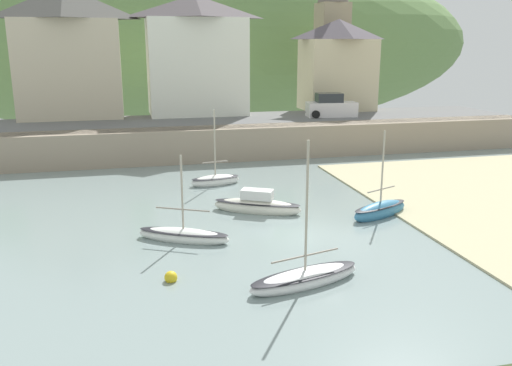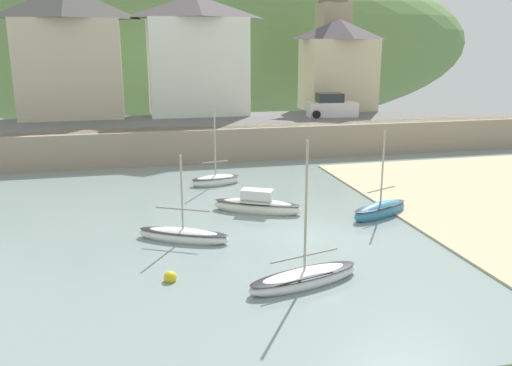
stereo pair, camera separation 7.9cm
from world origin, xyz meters
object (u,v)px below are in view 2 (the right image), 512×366
Objects in this scene: sailboat_tall_mast at (216,180)px; church_with_spire at (333,29)px; sailboat_far_left at (304,278)px; waterfront_building_left at (69,52)px; mooring_buoy at (170,277)px; waterfront_building_centre at (197,55)px; sailboat_blue_trim at (257,206)px; motorboat_with_cabin at (183,235)px; rowboat_small_beached at (380,210)px; waterfront_building_right at (338,64)px; parked_car_near_slipway at (332,107)px.

church_with_spire is at bearing 42.11° from sailboat_tall_mast.
waterfront_building_left is at bearing 93.41° from sailboat_far_left.
waterfront_building_centre is at bearing 80.42° from mooring_buoy.
church_with_spire reaches higher than waterfront_building_left.
church_with_spire is 3.10× the size of sailboat_blue_trim.
waterfront_building_left is 21.90× the size of mooring_buoy.
sailboat_far_left is 1.30× the size of motorboat_with_cabin.
rowboat_small_beached reaches higher than mooring_buoy.
mooring_buoy is (-17.64, -28.50, -6.35)m from waterfront_building_right.
waterfront_building_centre is 25.10m from rowboat_small_beached.
sailboat_tall_mast reaches higher than motorboat_with_cabin.
church_with_spire reaches higher than parked_car_near_slipway.
sailboat_blue_trim is at bearing -89.56° from waterfront_building_centre.
church_with_spire reaches higher than rowboat_small_beached.
sailboat_blue_trim is at bearing 72.44° from sailboat_far_left.
waterfront_building_centre is 30.72m from sailboat_far_left.
sailboat_far_left reaches higher than parked_car_near_slipway.
waterfront_building_right is 1.77× the size of sailboat_blue_trim.
waterfront_building_centre is (10.28, 0.00, -0.27)m from waterfront_building_left.
church_with_spire is (24.02, 4.00, 1.99)m from waterfront_building_left.
sailboat_tall_mast reaches higher than rowboat_small_beached.
waterfront_building_left is 2.49× the size of motorboat_with_cabin.
sailboat_blue_trim is (-13.58, -25.25, -9.30)m from church_with_spire.
rowboat_small_beached is at bearing -106.44° from waterfront_building_right.
waterfront_building_left is 2.29× the size of rowboat_small_beached.
rowboat_small_beached is (-6.89, -23.34, -6.18)m from waterfront_building_right.
sailboat_tall_mast is 1.04× the size of sailboat_blue_trim.
motorboat_with_cabin is (-3.74, 5.41, -0.01)m from sailboat_far_left.
parked_car_near_slipway is at bearing 51.91° from rowboat_small_beached.
church_with_spire is (0.92, 4.00, 3.15)m from waterfront_building_right.
rowboat_small_beached is (6.12, 6.54, 0.06)m from sailboat_far_left.
motorboat_with_cabin is 0.97× the size of parked_car_near_slipway.
motorboat_with_cabin is at bearing -124.38° from waterfront_building_right.
waterfront_building_left is at bearing 174.24° from parked_car_near_slipway.
mooring_buoy is (-4.97, -7.25, -0.20)m from sailboat_blue_trim.
waterfront_building_right is at bearing -0.00° from waterfront_building_left.
waterfront_building_centre is 16.90m from sailboat_tall_mast.
sailboat_blue_trim reaches higher than mooring_buoy.
parked_car_near_slipway is at bearing 57.36° from mooring_buoy.
rowboat_small_beached is 19.61m from parked_car_near_slipway.
waterfront_building_centre is 0.70× the size of church_with_spire.
mooring_buoy is at bearing -116.60° from sailboat_tall_mast.
sailboat_far_left reaches higher than motorboat_with_cabin.
church_with_spire reaches higher than sailboat_tall_mast.
waterfront_building_right is at bearing -0.00° from waterfront_building_centre.
waterfront_building_right is (12.82, -0.00, -0.89)m from waterfront_building_centre.
mooring_buoy is (5.47, -28.50, -7.51)m from waterfront_building_left.
waterfront_building_centre is 2.17× the size of sailboat_blue_trim.
church_with_spire reaches higher than sailboat_far_left.
sailboat_far_left is 1.19× the size of sailboat_blue_trim.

